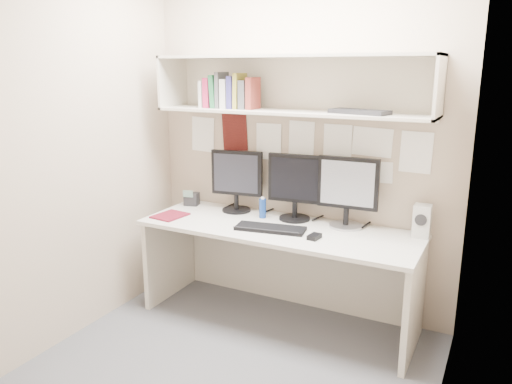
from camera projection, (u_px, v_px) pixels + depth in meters
The scene contains 19 objects.
floor at pixel (235, 364), 3.18m from camera, with size 2.40×2.00×0.01m, color #4B4C51.
wall_back at pixel (299, 141), 3.73m from camera, with size 2.40×0.02×2.60m, color tan.
wall_front at pixel (110, 205), 2.00m from camera, with size 2.40×0.02×2.60m, color tan.
wall_left at pixel (80, 148), 3.39m from camera, with size 0.02×2.00×2.60m, color tan.
wall_right at pixel (456, 185), 2.33m from camera, with size 0.02×2.00×2.60m, color tan.
desk at pixel (278, 274), 3.65m from camera, with size 2.00×0.70×0.73m.
overhead_hutch at pixel (293, 84), 3.50m from camera, with size 2.00×0.38×0.40m.
pinned_papers at pixel (299, 148), 3.73m from camera, with size 1.92×0.01×0.48m, color white, non-canonical shape.
monitor_left at pixel (237, 179), 3.89m from camera, with size 0.41×0.23×0.48m.
monitor_center at pixel (296, 185), 3.67m from camera, with size 0.42×0.23×0.49m.
monitor_right at pixel (348, 190), 3.50m from camera, with size 0.43×0.24×0.50m.
keyboard at pixel (270, 228), 3.48m from camera, with size 0.49×0.17×0.02m, color black.
mouse at pixel (314, 237), 3.30m from camera, with size 0.06×0.10×0.03m, color black.
speaker at pixel (422, 221), 3.32m from camera, with size 0.11×0.12×0.22m.
blue_bottle at pixel (263, 208), 3.75m from camera, with size 0.05×0.05×0.16m.
maroon_notebook at pixel (170, 216), 3.80m from camera, with size 0.20×0.25×0.01m, color maroon.
desk_phone at pixel (192, 199), 4.11m from camera, with size 0.13×0.12×0.13m.
book_stack at pixel (229, 93), 3.68m from camera, with size 0.44×0.16×0.26m.
hutch_tray at pixel (359, 112), 3.25m from camera, with size 0.39×0.15×0.03m, color black.
Camera 1 is at (1.40, -2.45, 1.83)m, focal length 35.00 mm.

